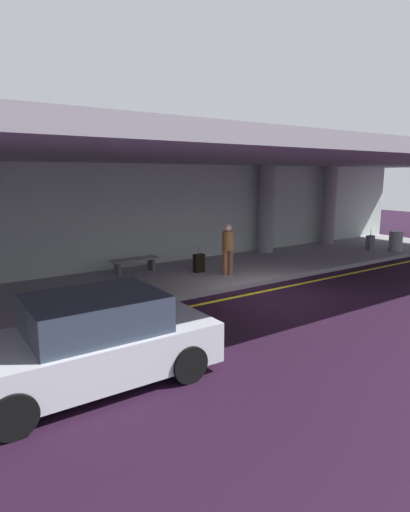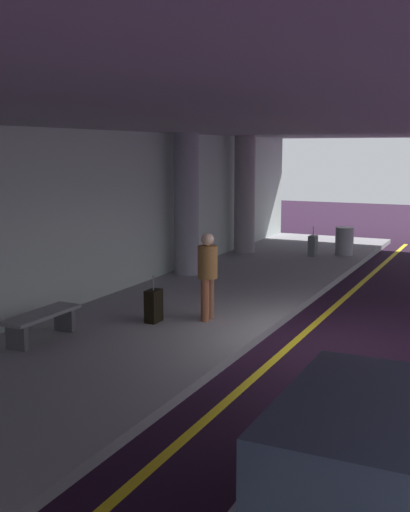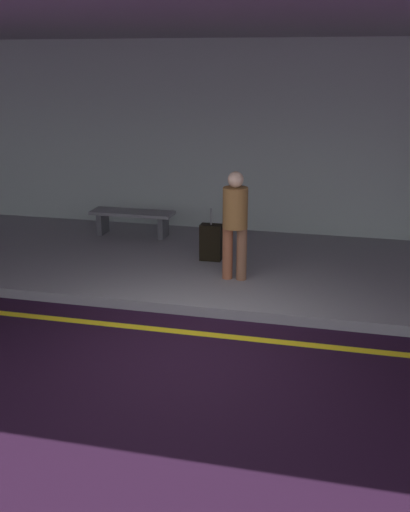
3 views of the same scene
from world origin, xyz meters
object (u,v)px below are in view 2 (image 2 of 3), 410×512
object	(u,v)px
support_column_center	(245,195)
person_waiting_for_ride	(208,271)
bench_metal	(42,320)
support_column_left_mid	(186,205)
trash_bin_steel	(344,241)
car_silver	(381,504)
suitcase_upright_secondary	(154,306)
suitcase_upright_primary	(313,246)

from	to	relation	value
support_column_center	person_waiting_for_ride	bearing A→B (deg)	-162.74
person_waiting_for_ride	bench_metal	size ratio (longest dim) A/B	1.05
bench_metal	support_column_center	bearing A→B (deg)	2.45
support_column_left_mid	trash_bin_steel	distance (m)	5.90
car_silver	person_waiting_for_ride	distance (m)	7.54
suitcase_upright_secondary	person_waiting_for_ride	bearing A→B (deg)	-78.03
suitcase_upright_primary	trash_bin_steel	bearing A→B (deg)	-77.48
person_waiting_for_ride	support_column_left_mid	bearing A→B (deg)	91.02
bench_metal	car_silver	bearing A→B (deg)	-120.14
support_column_center	car_silver	size ratio (longest dim) A/B	0.89
support_column_left_mid	suitcase_upright_primary	bearing A→B (deg)	-26.99
support_column_center	bench_metal	size ratio (longest dim) A/B	2.28
trash_bin_steel	support_column_left_mid	bearing A→B (deg)	148.63
person_waiting_for_ride	bench_metal	xyz separation A→B (m)	(-2.41, 2.01, -0.61)
support_column_center	suitcase_upright_primary	size ratio (longest dim) A/B	4.06
car_silver	trash_bin_steel	xyz separation A→B (m)	(14.90, 3.84, -0.14)
car_silver	support_column_left_mid	bearing A→B (deg)	32.01
car_silver	suitcase_upright_primary	size ratio (longest dim) A/B	4.56
suitcase_upright_secondary	trash_bin_steel	world-z (taller)	suitcase_upright_secondary
support_column_center	bench_metal	world-z (taller)	support_column_center
suitcase_upright_primary	suitcase_upright_secondary	xyz separation A→B (m)	(-8.72, 0.58, 0.00)
support_column_center	suitcase_upright_secondary	distance (m)	8.74
bench_metal	person_waiting_for_ride	bearing A→B (deg)	-39.81
car_silver	suitcase_upright_primary	distance (m)	15.01
suitcase_upright_secondary	support_column_left_mid	bearing A→B (deg)	-2.37
suitcase_upright_secondary	suitcase_upright_primary	bearing A→B (deg)	-25.80
person_waiting_for_ride	suitcase_upright_primary	xyz separation A→B (m)	(8.14, 0.28, -0.65)
support_column_left_mid	bench_metal	distance (m)	6.48
car_silver	person_waiting_for_ride	size ratio (longest dim) A/B	2.44
support_column_left_mid	car_silver	xyz separation A→B (m)	(-10.01, -6.83, -1.26)
support_column_center	suitcase_upright_primary	xyz separation A→B (m)	(0.26, -2.17, -1.51)
support_column_center	car_silver	world-z (taller)	support_column_center
support_column_center	suitcase_upright_secondary	xyz separation A→B (m)	(-8.46, -1.59, -1.51)
suitcase_upright_primary	bench_metal	xyz separation A→B (m)	(-10.55, 1.73, 0.04)
support_column_left_mid	trash_bin_steel	xyz separation A→B (m)	(4.90, -2.99, -1.40)
support_column_left_mid	car_silver	distance (m)	12.18
support_column_left_mid	bench_metal	bearing A→B (deg)	-176.00
car_silver	suitcase_upright_primary	xyz separation A→B (m)	(14.26, 4.66, -0.25)
support_column_left_mid	suitcase_upright_secondary	distance (m)	4.97
suitcase_upright_primary	suitcase_upright_secondary	bearing A→B (deg)	150.68
support_column_center	trash_bin_steel	xyz separation A→B (m)	(0.90, -2.99, -1.40)
suitcase_upright_primary	bench_metal	world-z (taller)	suitcase_upright_primary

